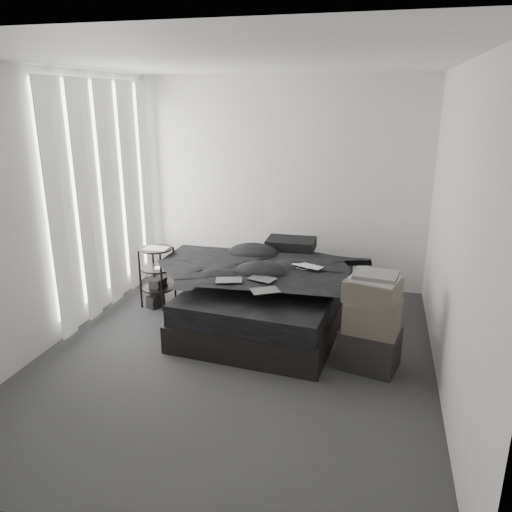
% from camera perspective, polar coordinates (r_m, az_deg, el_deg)
% --- Properties ---
extents(floor, '(3.60, 4.20, 0.01)m').
position_cam_1_polar(floor, '(4.78, -2.41, -11.46)').
color(floor, '#363639').
rests_on(floor, ground).
extents(ceiling, '(3.60, 4.20, 0.01)m').
position_cam_1_polar(ceiling, '(4.19, -2.89, 21.42)').
color(ceiling, white).
rests_on(ceiling, ground).
extents(wall_back, '(3.60, 0.01, 2.60)m').
position_cam_1_polar(wall_back, '(6.30, 2.94, 8.26)').
color(wall_back, silver).
rests_on(wall_back, ground).
extents(wall_front, '(3.60, 0.01, 2.60)m').
position_cam_1_polar(wall_front, '(2.47, -16.90, -7.53)').
color(wall_front, silver).
rests_on(wall_front, ground).
extents(wall_left, '(0.01, 4.20, 2.60)m').
position_cam_1_polar(wall_left, '(5.11, -22.41, 4.76)').
color(wall_left, silver).
rests_on(wall_left, ground).
extents(wall_right, '(0.01, 4.20, 2.60)m').
position_cam_1_polar(wall_right, '(4.17, 21.83, 2.15)').
color(wall_right, silver).
rests_on(wall_right, ground).
extents(window_left, '(0.02, 2.00, 2.30)m').
position_cam_1_polar(window_left, '(5.82, -17.12, 7.24)').
color(window_left, white).
rests_on(window_left, wall_left).
extents(curtain_left, '(0.06, 2.12, 2.48)m').
position_cam_1_polar(curtain_left, '(5.81, -16.63, 6.55)').
color(curtain_left, white).
rests_on(curtain_left, wall_left).
extents(bed, '(1.68, 2.12, 0.27)m').
position_cam_1_polar(bed, '(5.39, 1.54, -6.32)').
color(bed, black).
rests_on(bed, floor).
extents(mattress, '(1.62, 2.06, 0.21)m').
position_cam_1_polar(mattress, '(5.30, 1.56, -3.92)').
color(mattress, black).
rests_on(mattress, bed).
extents(duvet, '(1.62, 1.83, 0.23)m').
position_cam_1_polar(duvet, '(5.18, 1.41, -1.82)').
color(duvet, black).
rests_on(duvet, mattress).
extents(pillow_lower, '(0.63, 0.46, 0.14)m').
position_cam_1_polar(pillow_lower, '(5.95, 3.42, 0.27)').
color(pillow_lower, black).
rests_on(pillow_lower, mattress).
extents(pillow_upper, '(0.57, 0.39, 0.13)m').
position_cam_1_polar(pillow_upper, '(5.88, 4.03, 1.37)').
color(pillow_upper, black).
rests_on(pillow_upper, pillow_lower).
extents(laptop, '(0.37, 0.31, 0.03)m').
position_cam_1_polar(laptop, '(5.13, 5.66, -0.57)').
color(laptop, silver).
rests_on(laptop, duvet).
extents(comic_a, '(0.29, 0.23, 0.01)m').
position_cam_1_polar(comic_a, '(4.79, -3.13, -1.96)').
color(comic_a, black).
rests_on(comic_a, duvet).
extents(comic_b, '(0.29, 0.23, 0.01)m').
position_cam_1_polar(comic_b, '(4.82, 0.72, -1.73)').
color(comic_b, black).
rests_on(comic_b, duvet).
extents(comic_c, '(0.30, 0.27, 0.01)m').
position_cam_1_polar(comic_c, '(4.52, 1.05, -2.98)').
color(comic_c, black).
rests_on(comic_c, duvet).
extents(side_stand, '(0.42, 0.42, 0.69)m').
position_cam_1_polar(side_stand, '(5.88, -11.18, -2.40)').
color(side_stand, black).
rests_on(side_stand, floor).
extents(papers, '(0.27, 0.21, 0.01)m').
position_cam_1_polar(papers, '(5.76, -11.35, 0.83)').
color(papers, white).
rests_on(papers, side_stand).
extents(floor_books, '(0.19, 0.22, 0.13)m').
position_cam_1_polar(floor_books, '(5.93, -11.40, -5.12)').
color(floor_books, black).
rests_on(floor_books, floor).
extents(box_lower, '(0.57, 0.49, 0.36)m').
position_cam_1_polar(box_lower, '(4.65, 12.82, -10.26)').
color(box_lower, black).
rests_on(box_lower, floor).
extents(box_mid, '(0.52, 0.44, 0.28)m').
position_cam_1_polar(box_mid, '(4.50, 13.19, -6.73)').
color(box_mid, '#554E43').
rests_on(box_mid, box_lower).
extents(box_upper, '(0.52, 0.47, 0.19)m').
position_cam_1_polar(box_upper, '(4.43, 13.17, -3.86)').
color(box_upper, '#554E43').
rests_on(box_upper, box_mid).
extents(art_book_white, '(0.44, 0.38, 0.04)m').
position_cam_1_polar(art_book_white, '(4.38, 13.41, -2.49)').
color(art_book_white, silver).
rests_on(art_book_white, box_upper).
extents(art_book_snake, '(0.40, 0.34, 0.03)m').
position_cam_1_polar(art_book_snake, '(4.36, 13.54, -2.11)').
color(art_book_snake, silver).
rests_on(art_book_snake, art_book_white).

